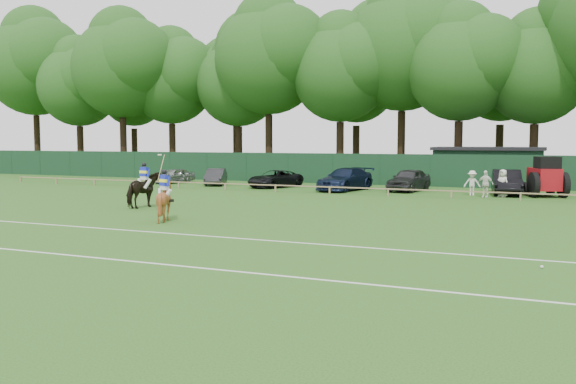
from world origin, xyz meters
The scene contains 21 objects.
ground centered at (0.00, 0.00, 0.00)m, with size 160.00×160.00×0.00m, color #1E4C14.
horse_dark centered at (-9.10, 5.97, 0.95)m, with size 1.02×2.24×1.89m, color black.
horse_chestnut centered at (-5.02, 1.99, 0.88)m, with size 1.41×1.59×1.75m, color brown.
sedan_silver centered at (-18.31, 22.29, 0.63)m, with size 1.49×3.71×1.27m, color #919496.
sedan_grey centered at (-14.02, 21.79, 0.66)m, with size 1.40×4.00×1.32m, color #2D2D30.
suv_black centered at (-8.66, 21.50, 0.65)m, with size 2.15×4.66×1.30m, color black.
sedan_navy centered at (-2.89, 20.98, 0.80)m, with size 2.23×5.48×1.59m, color #101A32.
hatch_grey centered at (1.41, 22.19, 0.80)m, with size 1.89×4.69×1.60m, color #2C2C2E.
estate_black centered at (7.93, 21.99, 0.82)m, with size 1.73×4.97×1.64m, color black.
spectator_left centered at (5.92, 20.48, 0.81)m, with size 1.04×0.60×1.62m, color silver.
spectator_mid centered at (6.86, 19.23, 0.85)m, with size 1.00×0.42×1.71m, color silver.
spectator_right centered at (7.83, 19.99, 0.88)m, with size 0.86×0.56×1.75m, color silver.
rider_dark centered at (-9.10, 5.96, 1.76)m, with size 0.94×0.39×1.41m.
rider_chestnut centered at (-5.03, 1.98, 1.65)m, with size 0.92×0.74×2.05m.
polo_ball centered at (10.52, -2.20, 0.04)m, with size 0.09×0.09×0.09m, color silver.
pitch_lines centered at (0.00, -3.50, 0.01)m, with size 60.00×5.10×0.01m.
pitch_rail centered at (0.00, 18.00, 0.45)m, with size 62.10×0.10×0.50m.
perimeter_fence centered at (0.00, 27.00, 1.25)m, with size 92.08×0.08×2.50m.
utility_shed centered at (6.00, 30.00, 1.54)m, with size 8.40×4.40×3.04m.
tree_row centered at (2.00, 35.00, 0.00)m, with size 96.00×12.00×21.00m, color #26561C, non-canonical shape.
tractor centered at (10.28, 21.34, 1.21)m, with size 2.96×3.55×2.55m.
Camera 1 is at (10.73, -20.42, 3.57)m, focal length 38.00 mm.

